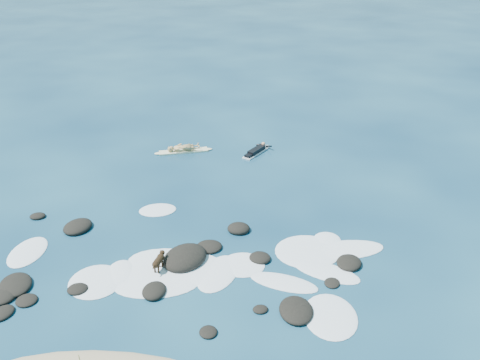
# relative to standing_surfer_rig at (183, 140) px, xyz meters

# --- Properties ---
(ground) EXTENTS (160.00, 160.00, 0.00)m
(ground) POSITION_rel_standing_surfer_rig_xyz_m (1.96, -8.77, -0.71)
(ground) COLOR #0A2642
(ground) RESTS_ON ground
(reef_rocks) EXTENTS (13.97, 7.11, 0.63)m
(reef_rocks) POSITION_rel_standing_surfer_rig_xyz_m (1.92, -10.49, -0.61)
(reef_rocks) COLOR black
(reef_rocks) RESTS_ON ground
(breaking_foam) EXTENTS (14.43, 8.01, 0.12)m
(breaking_foam) POSITION_rel_standing_surfer_rig_xyz_m (3.59, -10.28, -0.70)
(breaking_foam) COLOR white
(breaking_foam) RESTS_ON ground
(standing_surfer_rig) EXTENTS (3.07, 1.43, 1.80)m
(standing_surfer_rig) POSITION_rel_standing_surfer_rig_xyz_m (0.00, 0.00, 0.00)
(standing_surfer_rig) COLOR beige
(standing_surfer_rig) RESTS_ON ground
(paddling_surfer_rig) EXTENTS (1.48, 2.21, 0.40)m
(paddling_surfer_rig) POSITION_rel_standing_surfer_rig_xyz_m (3.96, 0.41, -0.58)
(paddling_surfer_rig) COLOR white
(paddling_surfer_rig) RESTS_ON ground
(dog) EXTENTS (0.34, 1.06, 0.67)m
(dog) POSITION_rel_standing_surfer_rig_xyz_m (1.65, -10.70, -0.27)
(dog) COLOR black
(dog) RESTS_ON ground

